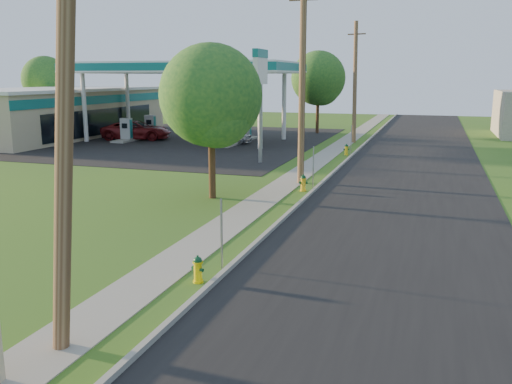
% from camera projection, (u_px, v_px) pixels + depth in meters
% --- Properties ---
extents(ground_plane, '(140.00, 140.00, 0.00)m').
position_uv_depth(ground_plane, '(136.00, 333.00, 11.29)').
color(ground_plane, '#365B21').
rests_on(ground_plane, ground).
extents(road, '(8.00, 120.00, 0.02)m').
position_uv_depth(road, '(394.00, 227.00, 19.21)').
color(road, black).
rests_on(road, ground).
extents(curb, '(0.15, 120.00, 0.15)m').
position_uv_depth(curb, '(285.00, 217.00, 20.42)').
color(curb, gray).
rests_on(curb, ground).
extents(sidewalk, '(1.50, 120.00, 0.03)m').
position_uv_depth(sidewalk, '(242.00, 215.00, 20.96)').
color(sidewalk, gray).
rests_on(sidewalk, ground).
extents(forecourt, '(26.00, 28.00, 0.02)m').
position_uv_depth(forecourt, '(165.00, 140.00, 45.91)').
color(forecourt, black).
rests_on(forecourt, ground).
extents(utility_pole_near, '(1.40, 0.32, 9.48)m').
position_uv_depth(utility_pole_near, '(64.00, 102.00, 9.55)').
color(utility_pole_near, brown).
rests_on(utility_pole_near, ground).
extents(utility_pole_mid, '(1.40, 0.32, 9.80)m').
position_uv_depth(utility_pole_mid, '(302.00, 83.00, 26.24)').
color(utility_pole_mid, brown).
rests_on(utility_pole_mid, ground).
extents(utility_pole_far, '(1.40, 0.32, 9.50)m').
position_uv_depth(utility_pole_far, '(355.00, 82.00, 42.99)').
color(utility_pole_far, brown).
rests_on(utility_pole_far, ground).
extents(sign_post_near, '(0.05, 0.04, 2.00)m').
position_uv_depth(sign_post_near, '(222.00, 234.00, 14.91)').
color(sign_post_near, gray).
rests_on(sign_post_near, ground).
extents(sign_post_mid, '(0.05, 0.04, 2.00)m').
position_uv_depth(sign_post_mid, '(313.00, 167.00, 25.87)').
color(sign_post_mid, gray).
rests_on(sign_post_mid, ground).
extents(sign_post_far, '(0.05, 0.04, 2.00)m').
position_uv_depth(sign_post_far, '(351.00, 140.00, 37.21)').
color(sign_post_far, gray).
rests_on(sign_post_far, ground).
extents(gas_canopy, '(18.18, 9.18, 6.40)m').
position_uv_depth(gas_canopy, '(185.00, 68.00, 44.07)').
color(gas_canopy, silver).
rests_on(gas_canopy, ground).
extents(fuel_pump_nw, '(1.20, 3.20, 1.90)m').
position_uv_depth(fuel_pump_nw, '(127.00, 133.00, 44.67)').
color(fuel_pump_nw, gray).
rests_on(fuel_pump_nw, ground).
extents(fuel_pump_ne, '(1.20, 3.20, 1.90)m').
position_uv_depth(fuel_pump_ne, '(228.00, 136.00, 41.92)').
color(fuel_pump_ne, gray).
rests_on(fuel_pump_ne, ground).
extents(fuel_pump_sw, '(1.20, 3.20, 1.90)m').
position_uv_depth(fuel_pump_sw, '(150.00, 128.00, 48.38)').
color(fuel_pump_sw, gray).
rests_on(fuel_pump_sw, ground).
extents(fuel_pump_se, '(1.20, 3.20, 1.90)m').
position_uv_depth(fuel_pump_se, '(245.00, 131.00, 45.63)').
color(fuel_pump_se, gray).
rests_on(fuel_pump_se, ground).
extents(convenience_store, '(10.40, 22.40, 4.25)m').
position_uv_depth(convenience_store, '(55.00, 112.00, 48.83)').
color(convenience_store, tan).
rests_on(convenience_store, ground).
extents(price_pylon, '(0.34, 2.04, 6.85)m').
position_uv_depth(price_pylon, '(260.00, 73.00, 32.44)').
color(price_pylon, gray).
rests_on(price_pylon, ground).
extents(tree_verge, '(4.40, 4.40, 6.67)m').
position_uv_depth(tree_verge, '(212.00, 100.00, 22.94)').
color(tree_verge, '#3C2715').
rests_on(tree_verge, ground).
extents(tree_lot, '(5.03, 5.03, 7.63)m').
position_uv_depth(tree_lot, '(319.00, 80.00, 50.15)').
color(tree_lot, '#3C2715').
rests_on(tree_lot, ground).
extents(tree_back, '(4.88, 4.88, 7.40)m').
position_uv_depth(tree_back, '(46.00, 81.00, 57.15)').
color(tree_back, '#3C2715').
rests_on(tree_back, ground).
extents(hydrant_near, '(0.38, 0.34, 0.74)m').
position_uv_depth(hydrant_near, '(198.00, 269.00, 14.02)').
color(hydrant_near, yellow).
rests_on(hydrant_near, ground).
extents(hydrant_mid, '(0.42, 0.37, 0.80)m').
position_uv_depth(hydrant_mid, '(303.00, 183.00, 25.24)').
color(hydrant_mid, gold).
rests_on(hydrant_mid, ground).
extents(hydrant_far, '(0.41, 0.36, 0.78)m').
position_uv_depth(hydrant_far, '(346.00, 150.00, 36.87)').
color(hydrant_far, yellow).
rests_on(hydrant_far, ground).
extents(car_red, '(6.24, 3.98, 1.60)m').
position_uv_depth(car_red, '(137.00, 130.00, 45.88)').
color(car_red, maroon).
rests_on(car_red, ground).
extents(car_silver, '(4.00, 1.65, 1.36)m').
position_uv_depth(car_silver, '(227.00, 135.00, 43.43)').
color(car_silver, '#B9BCC1').
rests_on(car_silver, ground).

